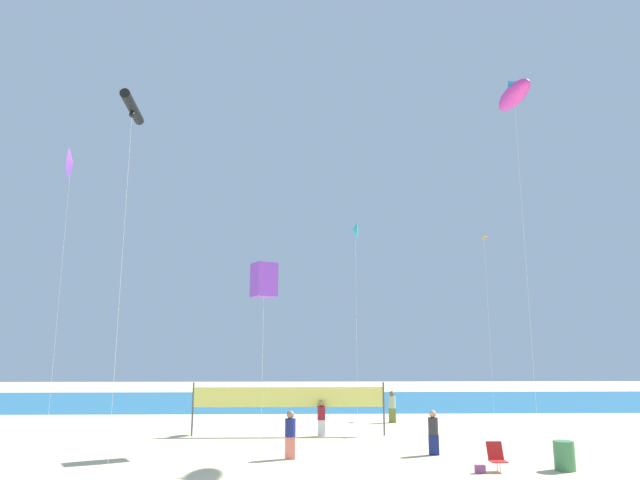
{
  "coord_description": "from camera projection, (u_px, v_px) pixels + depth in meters",
  "views": [
    {
      "loc": [
        0.14,
        -16.77,
        3.77
      ],
      "look_at": [
        0.87,
        9.34,
        8.95
      ],
      "focal_mm": 31.92,
      "sensor_mm": 36.0,
      "label": 1
    }
  ],
  "objects": [
    {
      "name": "ocean_band",
      "position": [
        302.0,
        401.0,
        45.2
      ],
      "size": [
        120.0,
        20.0,
        0.01
      ],
      "primitive_type": "cube",
      "color": "#1E6B99",
      "rests_on": "ground"
    },
    {
      "name": "beachgoer_navy_shirt",
      "position": [
        290.0,
        433.0,
        20.63
      ],
      "size": [
        0.38,
        0.38,
        1.68
      ],
      "rotation": [
        0.0,
        0.0,
        5.87
      ],
      "color": "#EA7260",
      "rests_on": "ground"
    },
    {
      "name": "beachgoer_maroon_shirt",
      "position": [
        321.0,
        417.0,
        26.21
      ],
      "size": [
        0.36,
        0.36,
        1.58
      ],
      "rotation": [
        0.0,
        0.0,
        4.73
      ],
      "color": "white",
      "rests_on": "ground"
    },
    {
      "name": "beachgoer_sage_shirt",
      "position": [
        392.0,
        406.0,
        31.23
      ],
      "size": [
        0.38,
        0.38,
        1.68
      ],
      "rotation": [
        0.0,
        0.0,
        6.04
      ],
      "color": "olive",
      "rests_on": "ground"
    },
    {
      "name": "beachgoer_charcoal_shirt",
      "position": [
        433.0,
        431.0,
        21.42
      ],
      "size": [
        0.37,
        0.37,
        1.62
      ],
      "rotation": [
        0.0,
        0.0,
        4.24
      ],
      "color": "navy",
      "rests_on": "ground"
    },
    {
      "name": "folding_beach_chair",
      "position": [
        496.0,
        456.0,
        18.5
      ],
      "size": [
        0.52,
        0.65,
        0.89
      ],
      "rotation": [
        0.0,
        0.0,
        0.73
      ],
      "color": "red",
      "rests_on": "ground"
    },
    {
      "name": "trash_barrel",
      "position": [
        564.0,
        456.0,
        18.55
      ],
      "size": [
        0.66,
        0.66,
        0.92
      ],
      "primitive_type": "cylinder",
      "color": "#3F7F4C",
      "rests_on": "ground"
    },
    {
      "name": "volleyball_net",
      "position": [
        289.0,
        399.0,
        26.48
      ],
      "size": [
        8.96,
        0.1,
        2.4
      ],
      "color": "#4C4C51",
      "rests_on": "ground"
    },
    {
      "name": "beach_handbag",
      "position": [
        480.0,
        469.0,
        18.05
      ],
      "size": [
        0.32,
        0.16,
        0.25
      ],
      "primitive_type": "cube",
      "color": "#7A3872",
      "rests_on": "ground"
    },
    {
      "name": "kite_orange_diamond",
      "position": [
        484.0,
        244.0,
        37.45
      ],
      "size": [
        0.58,
        0.57,
        11.37
      ],
      "color": "silver",
      "rests_on": "ground"
    },
    {
      "name": "kite_magenta_inflatable",
      "position": [
        514.0,
        95.0,
        26.64
      ],
      "size": [
        1.23,
        2.73,
        16.32
      ],
      "color": "silver",
      "rests_on": "ground"
    },
    {
      "name": "kite_black_tube",
      "position": [
        132.0,
        109.0,
        21.48
      ],
      "size": [
        0.55,
        2.52,
        13.05
      ],
      "color": "silver",
      "rests_on": "ground"
    },
    {
      "name": "kite_cyan_delta",
      "position": [
        355.0,
        230.0,
        32.16
      ],
      "size": [
        0.41,
        1.03,
        11.08
      ],
      "color": "silver",
      "rests_on": "ground"
    },
    {
      "name": "kite_violet_box",
      "position": [
        264.0,
        280.0,
        23.73
      ],
      "size": [
        1.2,
        1.2,
        7.45
      ],
      "color": "silver",
      "rests_on": "ground"
    },
    {
      "name": "kite_violet_delta",
      "position": [
        71.0,
        164.0,
        33.45
      ],
      "size": [
        0.71,
        1.78,
        15.58
      ],
      "color": "silver",
      "rests_on": "ground"
    }
  ]
}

